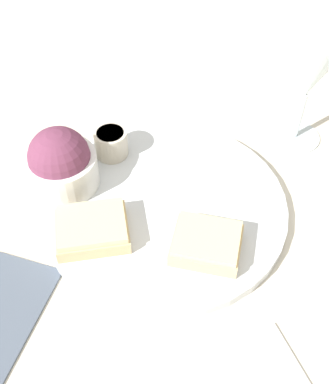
{
  "coord_description": "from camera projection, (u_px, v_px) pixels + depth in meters",
  "views": [
    {
      "loc": [
        -0.12,
        0.37,
        0.48
      ],
      "look_at": [
        0.0,
        0.0,
        0.03
      ],
      "focal_mm": 45.0,
      "sensor_mm": 36.0,
      "label": 1
    }
  ],
  "objects": [
    {
      "name": "wine_glass",
      "position": [
        312.0,
        71.0,
        0.62
      ],
      "size": [
        0.08,
        0.08,
        0.17
      ],
      "color": "silver",
      "rests_on": "ground_plane"
    },
    {
      "name": "cheese_toast_far",
      "position": [
        206.0,
        243.0,
        0.55
      ],
      "size": [
        0.08,
        0.07,
        0.03
      ],
      "color": "#D1B27F",
      "rests_on": "dinner_plate"
    },
    {
      "name": "salad_bowl",
      "position": [
        61.0,
        163.0,
        0.6
      ],
      "size": [
        0.09,
        0.09,
        0.08
      ],
      "color": "white",
      "rests_on": "dinner_plate"
    },
    {
      "name": "ground_plane",
      "position": [
        164.0,
        210.0,
        0.62
      ],
      "size": [
        4.0,
        4.0,
        0.0
      ],
      "primitive_type": "plane",
      "color": "beige"
    },
    {
      "name": "cheese_toast_near",
      "position": [
        92.0,
        229.0,
        0.56
      ],
      "size": [
        0.11,
        0.1,
        0.03
      ],
      "color": "#D1B27F",
      "rests_on": "dinner_plate"
    },
    {
      "name": "sauce_ramekin",
      "position": [
        111.0,
        142.0,
        0.65
      ],
      "size": [
        0.04,
        0.04,
        0.04
      ],
      "color": "beige",
      "rests_on": "dinner_plate"
    },
    {
      "name": "dinner_plate",
      "position": [
        164.0,
        206.0,
        0.61
      ],
      "size": [
        0.31,
        0.31,
        0.01
      ],
      "color": "silver",
      "rests_on": "ground_plane"
    }
  ]
}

